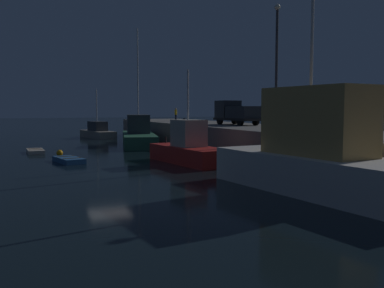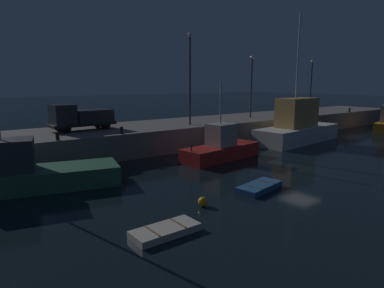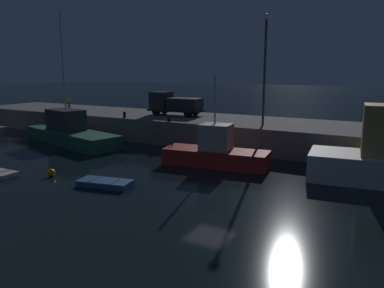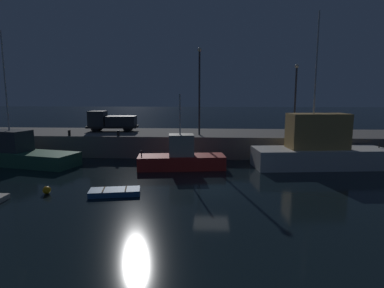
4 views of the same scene
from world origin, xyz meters
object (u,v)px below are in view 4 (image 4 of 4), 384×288
object	(u,v)px
utility_truck	(111,121)
bollard_west	(69,133)
dinghy_orange_near	(115,192)
lamp_post_east	(295,93)
bollard_east	(118,133)
fishing_boat_grey	(181,158)
mooring_buoy_mid	(47,190)
lamp_post_west	(199,85)
fishing_trawler_red	(319,149)
fishing_boat_white	(15,153)

from	to	relation	value
utility_truck	bollard_west	bearing A→B (deg)	-126.66
dinghy_orange_near	bollard_west	distance (m)	15.64
lamp_post_east	utility_truck	size ratio (longest dim) A/B	1.28
bollard_west	bollard_east	size ratio (longest dim) A/B	1.00
utility_truck	bollard_east	xyz separation A→B (m)	(2.10, -4.30, -0.92)
fishing_boat_grey	mooring_buoy_mid	size ratio (longest dim) A/B	15.23
lamp_post_west	bollard_east	distance (m)	10.08
dinghy_orange_near	utility_truck	distance (m)	18.25
fishing_boat_grey	dinghy_orange_near	size ratio (longest dim) A/B	2.28
fishing_boat_grey	fishing_trawler_red	bearing A→B (deg)	6.14
mooring_buoy_mid	dinghy_orange_near	bearing A→B (deg)	1.67
bollard_west	lamp_post_west	bearing A→B (deg)	7.25
fishing_trawler_red	fishing_boat_grey	size ratio (longest dim) A/B	1.72
bollard_east	mooring_buoy_mid	bearing A→B (deg)	-95.40
fishing_trawler_red	lamp_post_east	size ratio (longest dim) A/B	1.81
lamp_post_east	bollard_west	size ratio (longest dim) A/B	12.42
dinghy_orange_near	mooring_buoy_mid	world-z (taller)	mooring_buoy_mid
fishing_trawler_red	bollard_west	xyz separation A→B (m)	(-25.16, 3.39, 0.89)
fishing_boat_grey	bollard_west	world-z (taller)	fishing_boat_grey
fishing_boat_grey	lamp_post_west	distance (m)	9.42
bollard_west	dinghy_orange_near	bearing A→B (deg)	-55.47
fishing_trawler_red	dinghy_orange_near	xyz separation A→B (m)	(-16.41, -9.34, -1.55)
bollard_west	bollard_east	bearing A→B (deg)	0.30
fishing_boat_white	fishing_boat_grey	size ratio (longest dim) A/B	1.57
fishing_boat_white	mooring_buoy_mid	xyz separation A→B (m)	(7.87, -9.08, -0.82)
fishing_trawler_red	fishing_boat_grey	xyz separation A→B (m)	(-12.65, -1.36, -0.73)
lamp_post_west	mooring_buoy_mid	bearing A→B (deg)	-123.74
fishing_boat_white	lamp_post_east	distance (m)	29.65
dinghy_orange_near	lamp_post_west	xyz separation A→B (m)	(5.13, 14.50, 7.48)
lamp_post_east	bollard_west	distance (m)	25.04
fishing_boat_grey	mooring_buoy_mid	world-z (taller)	fishing_boat_grey
bollard_west	fishing_boat_white	bearing A→B (deg)	-134.84
fishing_boat_white	bollard_east	size ratio (longest dim) A/B	20.66
bollard_east	bollard_west	bearing A→B (deg)	-179.70
dinghy_orange_near	fishing_boat_white	bearing A→B (deg)	144.45
fishing_boat_white	bollard_east	world-z (taller)	fishing_boat_white
fishing_trawler_red	bollard_east	xyz separation A→B (m)	(-19.84, 3.42, 0.89)
fishing_boat_white	utility_truck	xyz separation A→B (m)	(6.99, 8.11, 2.47)
dinghy_orange_near	bollard_east	xyz separation A→B (m)	(-3.43, 12.76, 2.44)
bollard_west	fishing_trawler_red	bearing A→B (deg)	-7.67
fishing_trawler_red	fishing_boat_white	world-z (taller)	fishing_trawler_red
mooring_buoy_mid	lamp_post_west	xyz separation A→B (m)	(9.77, 14.63, 7.40)
lamp_post_west	bollard_east	size ratio (longest dim) A/B	15.11
bollard_east	fishing_boat_white	bearing A→B (deg)	-157.25
fishing_trawler_red	mooring_buoy_mid	size ratio (longest dim) A/B	26.14
lamp_post_west	fishing_boat_white	bearing A→B (deg)	-162.54
fishing_boat_white	mooring_buoy_mid	world-z (taller)	fishing_boat_white
mooring_buoy_mid	lamp_post_east	xyz separation A→B (m)	(20.36, 16.10, 6.55)
lamp_post_east	utility_truck	world-z (taller)	lamp_post_east
mooring_buoy_mid	bollard_west	size ratio (longest dim) A/B	0.86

